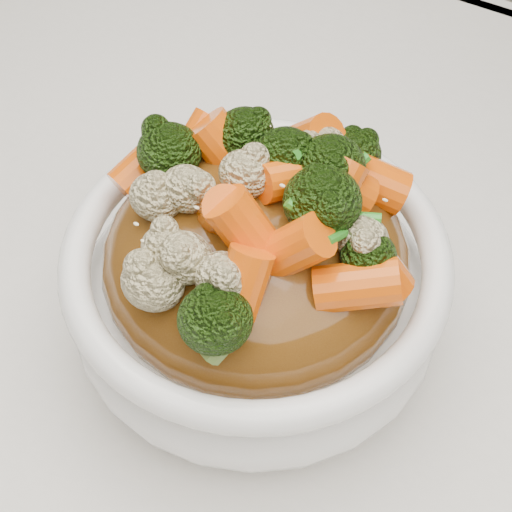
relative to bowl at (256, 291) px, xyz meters
The scene contains 8 objects.
tablecloth 0.07m from the bowl, 34.19° to the right, with size 1.20×0.80×0.04m, color silver.
bowl is the anchor object (origin of this frame).
sauce_base 0.03m from the bowl, ahead, with size 0.15×0.15×0.08m, color #58330F.
carrots 0.08m from the bowl, ahead, with size 0.15×0.15×0.04m, color #E65707, non-canonical shape.
broccoli 0.08m from the bowl, ahead, with size 0.15×0.15×0.04m, color black, non-canonical shape.
cauliflower 0.08m from the bowl, ahead, with size 0.15×0.15×0.03m, color #C7B988, non-canonical shape.
scallions 0.08m from the bowl, ahead, with size 0.12×0.12×0.02m, color #267F1D, non-canonical shape.
sesame_seeds 0.08m from the bowl, ahead, with size 0.14×0.14×0.01m, color beige, non-canonical shape.
Camera 1 is at (0.09, -0.18, 1.12)m, focal length 55.00 mm.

